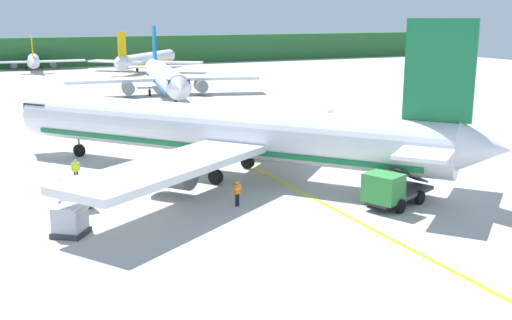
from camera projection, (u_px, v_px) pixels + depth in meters
name	position (u px, v px, depth m)	size (l,w,h in m)	color
ground	(111.00, 117.00, 75.91)	(240.00, 320.00, 0.20)	#B7B5AD
distant_treeline	(38.00, 52.00, 145.02)	(216.00, 6.00, 6.93)	#28602D
airliner_foreground	(221.00, 132.00, 47.23)	(29.96, 34.46, 11.90)	white
airliner_mid_apron	(164.00, 77.00, 93.82)	(29.80, 35.89, 10.28)	silver
airliner_far_taxiway	(146.00, 60.00, 134.73)	(22.25, 25.95, 8.87)	white
airliner_distant	(33.00, 60.00, 139.24)	(22.56, 27.27, 7.78)	white
service_truck_fuel	(391.00, 190.00, 39.62)	(6.27, 4.23, 2.56)	#338C3F
cargo_container_near	(71.00, 221.00, 34.64)	(2.43, 2.43, 1.84)	#333338
cargo_container_mid	(74.00, 193.00, 39.65)	(1.91, 1.91, 2.06)	#333338
crew_marshaller	(237.00, 191.00, 39.90)	(0.60, 0.36, 1.68)	#191E33
crew_loader_right	(76.00, 169.00, 45.45)	(0.63, 0.26, 1.76)	#191E33
apron_guide_line	(286.00, 184.00, 45.31)	(0.30, 60.00, 0.01)	yellow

